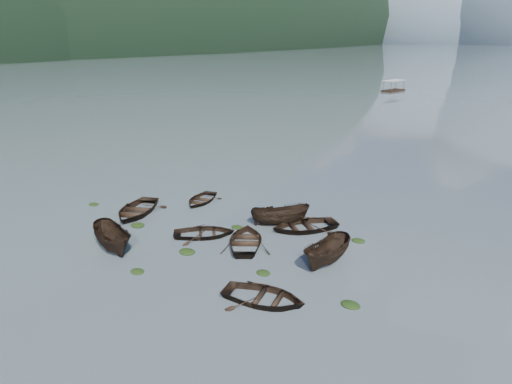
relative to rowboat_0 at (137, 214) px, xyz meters
The scene contains 21 objects.
ground_plane 10.33m from the rowboat_0, 41.64° to the right, with size 2400.00×2400.00×0.00m, color #49535B.
left_ridge_far 531.19m from the rowboat_0, 152.76° to the left, with size 560.00×1400.00×380.00m, color black.
haze_mtn_a 928.09m from the rowboat_0, 105.77° to the left, with size 520.00×520.00×280.00m, color #475666.
rowboat_0 is the anchor object (origin of this frame).
rowboat_1 7.04m from the rowboat_0, ahead, with size 2.98×4.18×0.87m, color black.
rowboat_2 6.13m from the rowboat_0, 51.86° to the right, with size 1.76×4.68×1.81m, color black.
rowboat_3 10.16m from the rowboat_0, ahead, with size 3.29×4.60×0.95m, color black.
rowboat_4 15.60m from the rowboat_0, 14.11° to the right, with size 3.19×4.46×0.92m, color black.
rowboat_5 15.77m from the rowboat_0, ahead, with size 1.68×4.46×1.72m, color black.
rowboat_6 5.39m from the rowboat_0, 67.10° to the left, with size 2.75×3.86×0.80m, color black.
rowboat_7 13.04m from the rowboat_0, 24.34° to the left, with size 3.46×4.84×1.00m, color black.
rowboat_8 11.20m from the rowboat_0, 26.93° to the left, with size 1.63×4.34×1.68m, color black.
weed_clump_0 2.49m from the rowboat_0, 36.74° to the right, with size 1.10×0.90×0.24m, color black.
weed_clump_1 9.46m from the rowboat_0, 38.13° to the right, with size 0.90×0.72×0.20m, color black.
weed_clump_2 8.24m from the rowboat_0, 16.13° to the right, with size 1.13×0.90×0.24m, color black.
weed_clump_3 13.43m from the rowboat_0, ahead, with size 0.87×0.73×0.19m, color black.
weed_clump_4 18.93m from the rowboat_0, ahead, with size 1.04×0.82×0.21m, color black.
weed_clump_5 4.42m from the rowboat_0, 168.44° to the right, with size 0.89×0.72×0.19m, color black.
weed_clump_6 8.36m from the rowboat_0, 18.70° to the left, with size 0.91×0.76×0.19m, color black.
weed_clump_7 16.87m from the rowboat_0, 20.53° to the left, with size 0.95×0.76×0.21m, color black.
pontoon_left 90.49m from the rowboat_0, 99.60° to the left, with size 2.76×6.63×2.54m, color black, non-canonical shape.
Camera 1 is at (19.62, -13.42, 13.13)m, focal length 32.00 mm.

